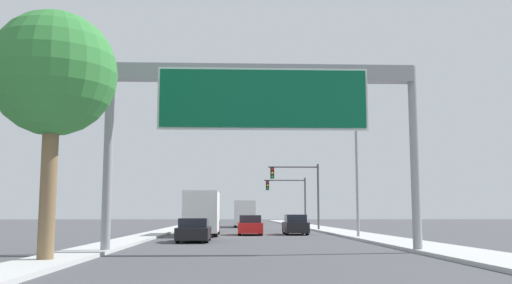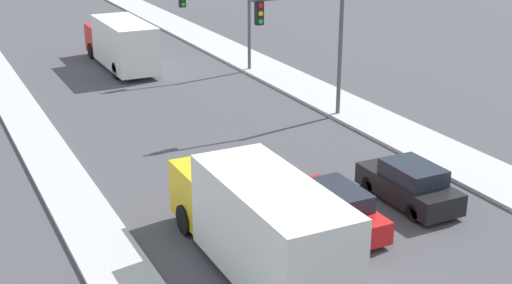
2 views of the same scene
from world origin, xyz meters
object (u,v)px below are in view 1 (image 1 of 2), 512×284
object	(u,v)px
car_far_left	(194,231)
traffic_light_near_intersection	(302,185)
palm_tree_foreground	(53,75)
truck_box_secondary	(244,214)
traffic_light_mid_block	(291,193)
car_far_right	(250,226)
street_lamp_right	(351,164)
sign_gantry	(263,99)
truck_box_primary	(203,214)
car_near_center	(295,225)

from	to	relation	value
car_far_left	traffic_light_near_intersection	distance (m)	22.60
car_far_left	palm_tree_foreground	distance (m)	15.72
truck_box_secondary	traffic_light_mid_block	distance (m)	7.04
car_far_right	traffic_light_mid_block	size ratio (longest dim) A/B	0.79
palm_tree_foreground	street_lamp_right	world-z (taller)	palm_tree_foreground
street_lamp_right	car_far_right	bearing A→B (deg)	134.65
car_far_right	truck_box_secondary	size ratio (longest dim) A/B	0.50
sign_gantry	car_far_left	world-z (taller)	sign_gantry
truck_box_secondary	traffic_light_near_intersection	size ratio (longest dim) A/B	1.41
sign_gantry	truck_box_secondary	distance (m)	44.61
car_far_right	traffic_light_mid_block	world-z (taller)	traffic_light_mid_block
street_lamp_right	truck_box_secondary	bearing A→B (deg)	101.78
traffic_light_mid_block	traffic_light_near_intersection	bearing A→B (deg)	-89.73
car_far_right	palm_tree_foreground	world-z (taller)	palm_tree_foreground
truck_box_primary	truck_box_secondary	distance (m)	26.17
car_near_center	car_far_left	bearing A→B (deg)	-123.06
truck_box_secondary	traffic_light_mid_block	xyz separation A→B (m)	(5.17, -4.21, 2.27)
car_far_left	truck_box_secondary	distance (m)	34.93
truck_box_primary	truck_box_secondary	world-z (taller)	truck_box_primary
sign_gantry	traffic_light_mid_block	distance (m)	40.55
sign_gantry	palm_tree_foreground	bearing A→B (deg)	-148.05
car_far_left	sign_gantry	bearing A→B (deg)	-69.97
car_far_left	truck_box_secondary	xyz separation A→B (m)	(3.50, 34.74, 0.92)
palm_tree_foreground	street_lamp_right	bearing A→B (deg)	52.49
truck_box_primary	truck_box_secondary	bearing A→B (deg)	82.31
car_far_right	street_lamp_right	size ratio (longest dim) A/B	0.55
truck_box_primary	street_lamp_right	xyz separation A→B (m)	(9.96, -5.01, 3.25)
car_near_center	traffic_light_near_intersection	world-z (taller)	traffic_light_near_intersection
sign_gantry	car_far_right	world-z (taller)	sign_gantry
palm_tree_foreground	street_lamp_right	size ratio (longest dim) A/B	1.05
sign_gantry	truck_box_secondary	xyz separation A→B (m)	(0.00, 44.34, -4.89)
car_far_left	traffic_light_near_intersection	xyz separation A→B (m)	(8.72, 20.53, 3.63)
truck_box_secondary	truck_box_primary	bearing A→B (deg)	-97.69
traffic_light_near_intersection	street_lamp_right	distance (m)	16.79
car_far_right	traffic_light_near_intersection	bearing A→B (deg)	62.90
street_lamp_right	sign_gantry	bearing A→B (deg)	-115.74
car_far_right	palm_tree_foreground	bearing A→B (deg)	-106.66
traffic_light_mid_block	palm_tree_foreground	xyz separation A→B (m)	(-12.51, -44.71, 2.44)
car_near_center	traffic_light_near_intersection	xyz separation A→B (m)	(1.72, 9.78, 3.55)
car_far_right	street_lamp_right	bearing A→B (deg)	-45.35
car_far_left	car_far_right	distance (m)	10.91
truck_box_primary	traffic_light_mid_block	xyz separation A→B (m)	(8.67, 21.73, 2.22)
truck_box_primary	car_far_left	bearing A→B (deg)	-90.00
street_lamp_right	car_near_center	bearing A→B (deg)	113.01
car_near_center	truck_box_secondary	xyz separation A→B (m)	(-3.50, 23.98, 0.84)
sign_gantry	truck_box_primary	world-z (taller)	sign_gantry
car_near_center	truck_box_primary	xyz separation A→B (m)	(-7.00, -1.95, 0.89)
truck_box_primary	street_lamp_right	distance (m)	11.61
palm_tree_foreground	street_lamp_right	distance (m)	22.69
traffic_light_near_intersection	palm_tree_foreground	size ratio (longest dim) A/B	0.74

